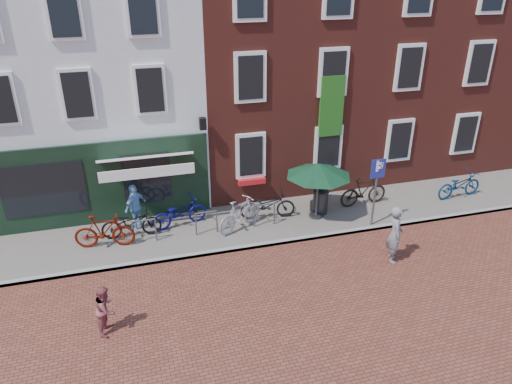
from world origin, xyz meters
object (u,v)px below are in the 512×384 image
object	(u,v)px
bicycle_1	(104,231)
boy	(106,309)
litter_bin	(321,200)
bicycle_6	(459,185)
cafe_person	(135,206)
bicycle_2	(179,212)
bicycle_0	(131,223)
bicycle_4	(268,205)
woman	(395,234)
parking_sign	(377,181)
bicycle_3	(240,214)
parasol	(319,168)
bicycle_5	(364,191)

from	to	relation	value
bicycle_1	boy	bearing A→B (deg)	-169.90
litter_bin	bicycle_6	distance (m)	5.59
cafe_person	bicycle_2	size ratio (longest dim) A/B	0.83
boy	bicycle_1	xyz separation A→B (m)	(-0.05, 3.89, -0.00)
bicycle_0	cafe_person	bearing A→B (deg)	-16.71
litter_bin	boy	xyz separation A→B (m)	(-7.38, -4.19, 0.05)
bicycle_4	woman	bearing A→B (deg)	-132.24
bicycle_1	litter_bin	bearing A→B (deg)	-78.41
cafe_person	woman	bearing A→B (deg)	107.86
cafe_person	parking_sign	bearing A→B (deg)	121.65
parking_sign	woman	size ratio (longest dim) A/B	1.33
boy	bicycle_0	world-z (taller)	boy
bicycle_6	bicycle_3	bearing A→B (deg)	85.24
bicycle_4	bicycle_6	distance (m)	7.53
boy	woman	bearing A→B (deg)	-65.17
bicycle_0	bicycle_3	bearing A→B (deg)	-95.60
parasol	bicycle_2	distance (m)	4.97
cafe_person	bicycle_6	bearing A→B (deg)	131.58
bicycle_1	parking_sign	bearing A→B (deg)	-87.38
bicycle_1	bicycle_3	size ratio (longest dim) A/B	1.00
litter_bin	bicycle_5	xyz separation A→B (m)	(1.75, 0.12, 0.05)
cafe_person	bicycle_5	bearing A→B (deg)	132.20
litter_bin	boy	world-z (taller)	boy
litter_bin	bicycle_0	distance (m)	6.60
litter_bin	woman	xyz separation A→B (m)	(1.00, -3.30, 0.31)
bicycle_6	parasol	bearing A→B (deg)	84.58
woman	bicycle_1	world-z (taller)	woman
litter_bin	bicycle_4	distance (m)	1.95
boy	cafe_person	world-z (taller)	cafe_person
parking_sign	bicycle_1	distance (m)	8.93
litter_bin	parasol	size ratio (longest dim) A/B	0.43
bicycle_0	bicycle_5	xyz separation A→B (m)	(8.35, -0.00, 0.06)
bicycle_1	bicycle_6	xyz separation A→B (m)	(13.02, 0.02, -0.06)
parking_sign	bicycle_1	world-z (taller)	parking_sign
bicycle_0	bicycle_4	distance (m)	4.65
woman	bicycle_6	size ratio (longest dim) A/B	0.95
woman	boy	world-z (taller)	woman
parking_sign	bicycle_2	xyz separation A→B (m)	(-6.35, 1.73, -1.16)
parking_sign	bicycle_1	size ratio (longest dim) A/B	1.30
parasol	bicycle_6	size ratio (longest dim) A/B	1.18
boy	bicycle_6	distance (m)	13.54
bicycle_4	bicycle_6	world-z (taller)	same
bicycle_1	cafe_person	bearing A→B (deg)	-37.27
woman	bicycle_1	distance (m)	8.96
woman	bicycle_0	distance (m)	8.34
bicycle_0	bicycle_5	size ratio (longest dim) A/B	1.03
litter_bin	cafe_person	distance (m)	6.45
boy	bicycle_5	world-z (taller)	boy
bicycle_0	bicycle_2	size ratio (longest dim) A/B	1.00
bicycle_3	bicycle_5	distance (m)	4.84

